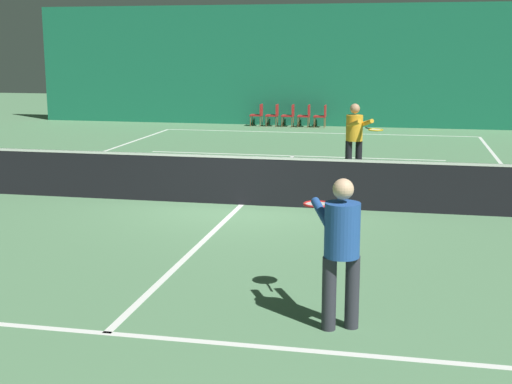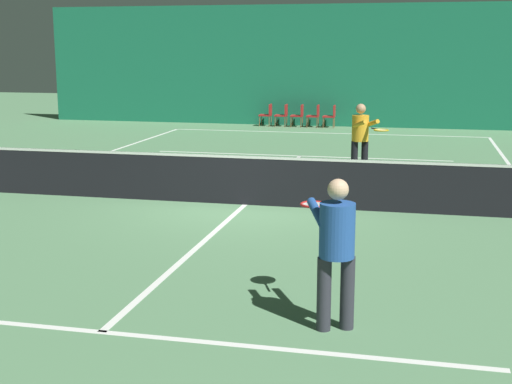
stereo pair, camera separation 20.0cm
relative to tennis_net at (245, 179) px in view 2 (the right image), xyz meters
The scene contains 14 objects.
ground_plane 0.51m from the tennis_net, ahead, with size 60.00×60.00×0.00m, color #56845B.
backdrop_curtain 14.34m from the tennis_net, 90.00° to the left, with size 23.00×0.12×4.55m.
court_line_baseline_far 11.91m from the tennis_net, 90.00° to the left, with size 11.00×0.10×0.00m.
court_line_service_far 6.42m from the tennis_net, 90.00° to the left, with size 8.25×0.10×0.00m.
court_line_service_near 6.42m from the tennis_net, 90.00° to the right, with size 8.25×0.10×0.00m.
court_line_centre 0.51m from the tennis_net, ahead, with size 0.10×12.80×0.00m.
tennis_net is the anchor object (origin of this frame).
player_near 6.21m from the tennis_net, 67.31° to the right, with size 0.84×1.37×1.64m.
player_far 4.06m from the tennis_net, 62.02° to the left, with size 1.01×1.35×1.69m.
courtside_chair_0 13.90m from the tennis_net, 100.30° to the left, with size 0.44×0.44×0.84m.
courtside_chair_1 13.81m from the tennis_net, 97.80° to the left, with size 0.44×0.44×0.84m.
courtside_chair_2 13.74m from the tennis_net, 95.28° to the left, with size 0.44×0.44×0.84m.
courtside_chair_3 13.69m from the tennis_net, 92.74° to the left, with size 0.44×0.44×0.84m.
courtside_chair_4 13.68m from the tennis_net, 90.18° to the left, with size 0.44×0.44×0.84m.
Camera 2 is at (3.19, -12.96, 2.97)m, focal length 50.00 mm.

